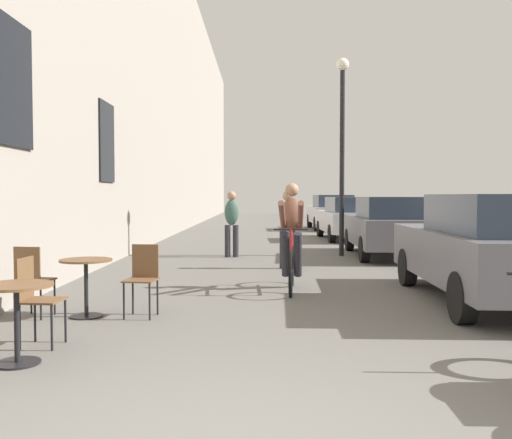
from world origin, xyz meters
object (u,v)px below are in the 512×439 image
(cyclist_on_bicycle, at_px, (292,239))
(cafe_table_mid, at_px, (86,275))
(pedestrian_near, at_px, (288,225))
(cafe_chair_mid_toward_wall, at_px, (32,276))
(pedestrian_mid, at_px, (232,220))
(parked_car_fourth, at_px, (331,212))
(parked_car_third, at_px, (349,218))
(cafe_table_near, at_px, (17,306))
(cafe_chair_near_toward_wall, at_px, (35,295))
(cafe_chair_mid_toward_street, at_px, (143,275))
(parked_car_second, at_px, (389,226))
(street_lamp, at_px, (342,131))
(parked_car_nearest, at_px, (492,247))

(cyclist_on_bicycle, bearing_deg, cafe_table_mid, -141.72)
(cafe_table_mid, bearing_deg, pedestrian_near, 59.70)
(cafe_chair_mid_toward_wall, xyz_separation_m, pedestrian_mid, (2.10, 6.91, 0.39))
(pedestrian_near, height_order, pedestrian_mid, pedestrian_mid)
(pedestrian_mid, distance_m, parked_car_fourth, 11.94)
(cafe_table_mid, xyz_separation_m, pedestrian_near, (2.73, 4.67, 0.38))
(parked_car_third, bearing_deg, cafe_table_near, -109.99)
(cafe_chair_near_toward_wall, distance_m, cyclist_on_bicycle, 4.43)
(cafe_table_near, relative_size, cafe_chair_mid_toward_wall, 0.81)
(cyclist_on_bicycle, xyz_separation_m, pedestrian_mid, (-1.21, 4.73, 0.10))
(cafe_table_mid, relative_size, pedestrian_mid, 0.45)
(cafe_chair_mid_toward_street, relative_size, pedestrian_near, 0.55)
(pedestrian_mid, bearing_deg, cafe_table_mid, -102.04)
(cafe_chair_mid_toward_wall, distance_m, parked_car_second, 9.21)
(cafe_chair_mid_toward_street, xyz_separation_m, pedestrian_near, (2.04, 4.59, 0.39))
(cafe_chair_mid_toward_wall, relative_size, street_lamp, 0.18)
(pedestrian_mid, bearing_deg, parked_car_fourth, 71.17)
(cafe_chair_mid_toward_street, xyz_separation_m, street_lamp, (3.50, 7.08, 2.59))
(pedestrian_mid, height_order, parked_car_third, pedestrian_mid)
(parked_car_fourth, bearing_deg, parked_car_third, -91.40)
(cafe_chair_near_toward_wall, relative_size, cafe_chair_mid_toward_street, 1.00)
(pedestrian_near, relative_size, parked_car_third, 0.39)
(street_lamp, relative_size, parked_car_nearest, 1.13)
(cyclist_on_bicycle, height_order, street_lamp, street_lamp)
(pedestrian_mid, height_order, parked_car_fourth, pedestrian_mid)
(parked_car_nearest, bearing_deg, cyclist_on_bicycle, 156.49)
(cyclist_on_bicycle, xyz_separation_m, parked_car_fourth, (2.65, 16.03, -0.02))
(cyclist_on_bicycle, relative_size, parked_car_nearest, 0.41)
(cafe_chair_mid_toward_street, bearing_deg, parked_car_nearest, 10.19)
(cyclist_on_bicycle, bearing_deg, cafe_chair_near_toward_wall, -128.54)
(cafe_chair_near_toward_wall, height_order, pedestrian_near, pedestrian_near)
(cafe_chair_mid_toward_street, xyz_separation_m, parked_car_second, (4.63, 6.86, 0.25))
(cyclist_on_bicycle, bearing_deg, cafe_table_near, -123.37)
(pedestrian_near, distance_m, parked_car_third, 8.00)
(cyclist_on_bicycle, height_order, parked_car_third, cyclist_on_bicycle)
(street_lamp, bearing_deg, parked_car_third, 79.20)
(cafe_chair_mid_toward_street, relative_size, parked_car_fourth, 0.21)
(cafe_chair_near_toward_wall, bearing_deg, cafe_table_mid, 86.24)
(cafe_table_near, relative_size, parked_car_third, 0.17)
(cafe_table_mid, bearing_deg, cafe_chair_mid_toward_street, 6.25)
(cafe_chair_near_toward_wall, height_order, parked_car_third, parked_car_third)
(pedestrian_mid, xyz_separation_m, parked_car_third, (3.71, 5.45, -0.15))
(cafe_chair_mid_toward_street, distance_m, parked_car_fourth, 18.64)
(cafe_chair_mid_toward_street, relative_size, parked_car_nearest, 0.20)
(cafe_chair_mid_toward_street, bearing_deg, street_lamp, 63.68)
(cafe_chair_near_toward_wall, distance_m, pedestrian_mid, 8.34)
(street_lamp, bearing_deg, pedestrian_mid, -173.27)
(cafe_table_mid, xyz_separation_m, parked_car_nearest, (5.38, 0.92, 0.27))
(cafe_table_mid, relative_size, cafe_chair_mid_toward_wall, 0.81)
(pedestrian_mid, bearing_deg, parked_car_second, 1.53)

